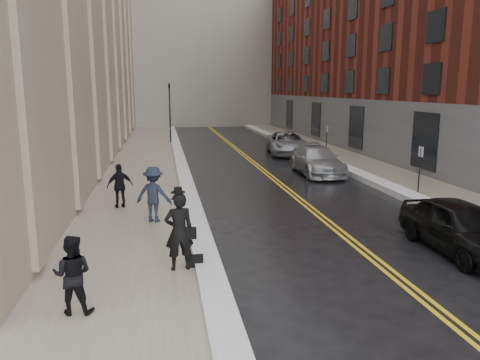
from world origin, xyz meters
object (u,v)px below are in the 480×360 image
object	(u,v)px
pedestrian_b	(154,194)
car_maroon	(317,163)
pedestrian_main	(179,231)
pedestrian_a	(72,275)
pedestrian_c	(120,186)
car_silver_far	(287,143)
car_black	(460,227)
car_silver_near	(317,160)

from	to	relation	value
pedestrian_b	car_maroon	bearing A→B (deg)	-115.11
pedestrian_main	pedestrian_b	world-z (taller)	pedestrian_main
car_maroon	pedestrian_main	size ratio (longest dim) A/B	1.91
pedestrian_a	pedestrian_c	size ratio (longest dim) A/B	0.97
car_maroon	car_silver_far	bearing A→B (deg)	86.89
pedestrian_c	car_black	bearing A→B (deg)	131.57
car_silver_near	pedestrian_a	world-z (taller)	pedestrian_a
pedestrian_main	car_silver_far	bearing A→B (deg)	-120.14
car_maroon	car_silver_far	xyz separation A→B (m)	(0.48, 8.08, 0.17)
car_black	pedestrian_c	world-z (taller)	pedestrian_c
pedestrian_c	car_maroon	bearing A→B (deg)	-163.30
car_maroon	car_silver_far	distance (m)	8.10
car_black	pedestrian_b	distance (m)	9.81
car_silver_near	pedestrian_c	distance (m)	12.10
car_black	car_silver_near	size ratio (longest dim) A/B	0.85
car_black	pedestrian_a	distance (m)	10.66
pedestrian_a	pedestrian_c	bearing A→B (deg)	-84.35
car_maroon	pedestrian_b	size ratio (longest dim) A/B	1.99
car_silver_near	pedestrian_b	world-z (taller)	pedestrian_b
car_silver_near	pedestrian_a	distance (m)	18.57
pedestrian_main	pedestrian_c	world-z (taller)	pedestrian_main
pedestrian_main	car_silver_near	bearing A→B (deg)	-129.60
pedestrian_b	pedestrian_main	bearing A→B (deg)	118.90
car_black	pedestrian_a	bearing A→B (deg)	-166.96
pedestrian_a	car_silver_far	bearing A→B (deg)	-107.80
car_black	pedestrian_c	bearing A→B (deg)	147.67
car_maroon	pedestrian_c	bearing A→B (deg)	-146.91
pedestrian_a	pedestrian_b	size ratio (longest dim) A/B	0.86
car_maroon	car_black	bearing A→B (deg)	-89.70
pedestrian_a	pedestrian_b	bearing A→B (deg)	-96.04
car_black	car_maroon	xyz separation A→B (m)	(0.00, 12.99, -0.13)
car_maroon	car_silver_near	distance (m)	0.13
pedestrian_a	pedestrian_b	distance (m)	6.80
car_maroon	pedestrian_b	bearing A→B (deg)	-134.95
car_black	pedestrian_main	xyz separation A→B (m)	(-8.14, -0.37, 0.39)
car_maroon	car_silver_near	world-z (taller)	car_silver_near
pedestrian_a	pedestrian_main	bearing A→B (deg)	-130.83
car_maroon	pedestrian_b	xyz separation A→B (m)	(-8.85, -8.77, 0.48)
car_maroon	pedestrian_a	xyz separation A→B (m)	(-10.39, -15.40, 0.35)
car_silver_far	pedestrian_main	bearing A→B (deg)	-104.67
car_silver_far	pedestrian_b	bearing A→B (deg)	-111.74
car_maroon	pedestrian_b	world-z (taller)	pedestrian_b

